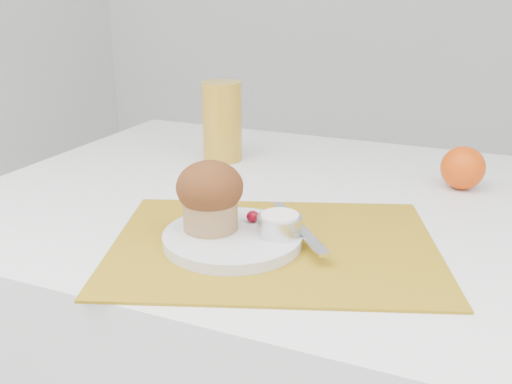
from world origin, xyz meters
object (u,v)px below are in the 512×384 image
at_px(orange, 463,168).
at_px(muffin, 210,195).
at_px(juice_glass, 222,122).
at_px(plate, 233,238).

height_order(orange, muffin, muffin).
height_order(juice_glass, muffin, juice_glass).
bearing_deg(orange, plate, -125.99).
xyz_separation_m(orange, juice_glass, (-0.45, -0.00, 0.04)).
bearing_deg(juice_glass, orange, 0.56).
bearing_deg(juice_glass, plate, -61.95).
bearing_deg(muffin, orange, 50.51).
relative_size(juice_glass, muffin, 1.64).
xyz_separation_m(plate, juice_glass, (-0.19, 0.36, 0.07)).
distance_m(plate, muffin, 0.07).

